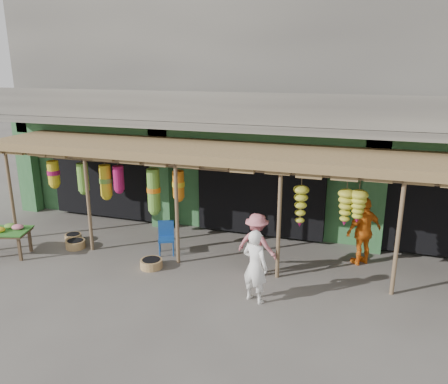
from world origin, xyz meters
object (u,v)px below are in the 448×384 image
(person_front, at_px, (255,266))
(person_shopper, at_px, (257,245))
(flower_table, at_px, (3,231))
(blue_chair, at_px, (166,236))
(person_vendor, at_px, (364,231))

(person_front, distance_m, person_shopper, 1.21)
(flower_table, height_order, person_front, person_front)
(blue_chair, distance_m, person_shopper, 2.59)
(person_front, height_order, person_shopper, person_front)
(flower_table, bearing_deg, person_vendor, -1.21)
(person_front, relative_size, person_shopper, 1.05)
(flower_table, distance_m, person_front, 6.69)
(flower_table, height_order, blue_chair, blue_chair)
(blue_chair, bearing_deg, person_vendor, -14.03)
(flower_table, relative_size, person_shopper, 1.02)
(person_front, xyz_separation_m, person_vendor, (2.07, 2.58, 0.07))
(blue_chair, xyz_separation_m, person_vendor, (4.87, 0.94, 0.38))
(person_front, bearing_deg, blue_chair, -10.19)
(flower_table, bearing_deg, person_shopper, -7.68)
(person_shopper, bearing_deg, flower_table, 22.26)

